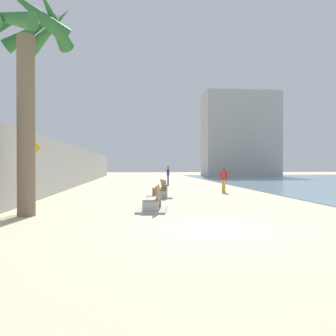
{
  "coord_description": "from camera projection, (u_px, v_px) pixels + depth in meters",
  "views": [
    {
      "loc": [
        -2.27,
        -9.41,
        1.75
      ],
      "look_at": [
        -0.08,
        13.81,
        1.57
      ],
      "focal_mm": 36.99,
      "sensor_mm": 36.0,
      "label": 1
    }
  ],
  "objects": [
    {
      "name": "bench_far",
      "position": [
        160.0,
        193.0,
        18.8
      ],
      "size": [
        1.26,
        2.18,
        0.98
      ],
      "color": "#9E9E99",
      "rests_on": "ground"
    },
    {
      "name": "person_walking",
      "position": [
        168.0,
        174.0,
        30.14
      ],
      "size": [
        0.23,
        0.53,
        1.72
      ],
      "color": "navy",
      "rests_on": "ground"
    },
    {
      "name": "seawall",
      "position": [
        68.0,
        167.0,
        26.8
      ],
      "size": [
        0.8,
        64.0,
        3.31
      ],
      "primitive_type": "cube",
      "color": "#9E9E99",
      "rests_on": "ground"
    },
    {
      "name": "pedestrian_sign",
      "position": [
        30.0,
        165.0,
        13.29
      ],
      "size": [
        0.85,
        0.08,
        2.85
      ],
      "color": "slate",
      "rests_on": "ground"
    },
    {
      "name": "palm_tree",
      "position": [
        25.0,
        54.0,
        11.87
      ],
      "size": [
        3.39,
        3.47,
        7.69
      ],
      "color": "#7A6651",
      "rests_on": "ground"
    },
    {
      "name": "bench_near",
      "position": [
        153.0,
        205.0,
        13.28
      ],
      "size": [
        1.37,
        2.23,
        0.98
      ],
      "color": "#9E9E99",
      "rests_on": "ground"
    },
    {
      "name": "harbor_building",
      "position": [
        240.0,
        135.0,
        56.73
      ],
      "size": [
        12.0,
        6.0,
        13.61
      ],
      "primitive_type": "cube",
      "color": "#ADAAA3",
      "rests_on": "ground"
    },
    {
      "name": "ground_plane",
      "position": [
        164.0,
        187.0,
        27.52
      ],
      "size": [
        120.0,
        120.0,
        0.0
      ],
      "primitive_type": "plane",
      "color": "#C6B793"
    },
    {
      "name": "person_standing",
      "position": [
        224.0,
        178.0,
        22.36
      ],
      "size": [
        0.41,
        0.39,
        1.64
      ],
      "color": "gold",
      "rests_on": "ground"
    }
  ]
}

